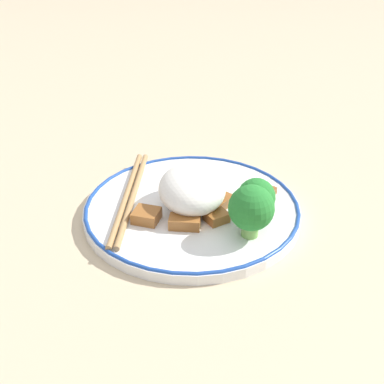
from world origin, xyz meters
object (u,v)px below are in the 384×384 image
(broccoli_back_left, at_px, (251,209))
(broccoli_back_center, at_px, (256,198))
(plate, at_px, (192,209))
(chopsticks, at_px, (130,196))

(broccoli_back_left, distance_m, broccoli_back_center, 0.04)
(plate, height_order, broccoli_back_center, broccoli_back_center)
(broccoli_back_center, relative_size, chopsticks, 0.23)
(broccoli_back_center, xyz_separation_m, chopsticks, (0.05, 0.15, -0.02))
(chopsticks, bearing_deg, broccoli_back_center, -108.12)
(broccoli_back_center, height_order, chopsticks, broccoli_back_center)
(broccoli_back_left, bearing_deg, chopsticks, 58.89)
(broccoli_back_left, relative_size, chopsticks, 0.29)
(broccoli_back_left, xyz_separation_m, broccoli_back_center, (0.03, -0.01, -0.01))
(plate, relative_size, broccoli_back_left, 4.26)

